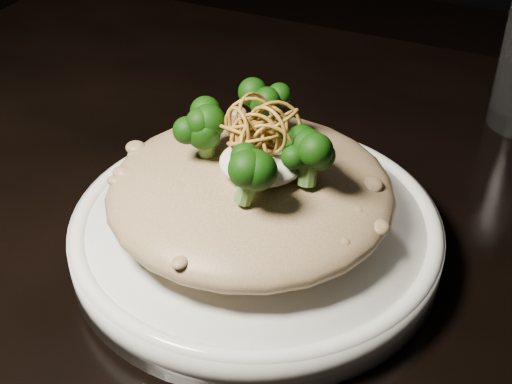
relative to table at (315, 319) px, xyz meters
The scene contains 6 objects.
table is the anchor object (origin of this frame).
plate 0.11m from the table, 151.08° to the right, with size 0.28×0.28×0.03m, color white.
risotto 0.15m from the table, 156.17° to the right, with size 0.21×0.21×0.05m, color brown.
broccoli 0.19m from the table, 156.44° to the right, with size 0.12×0.12×0.05m, color black, non-canonical shape.
cheese 0.17m from the table, 145.79° to the right, with size 0.06×0.06×0.02m, color white.
shallots 0.20m from the table, 155.79° to the right, with size 0.05×0.05×0.03m, color brown, non-canonical shape.
Camera 1 is at (0.13, -0.41, 1.12)m, focal length 50.00 mm.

